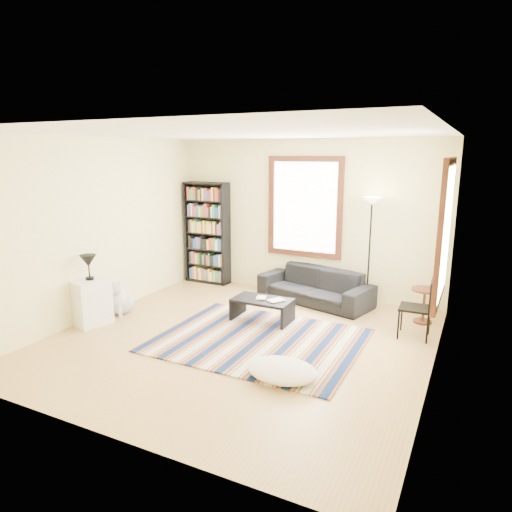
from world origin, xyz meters
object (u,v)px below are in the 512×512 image
at_px(coffee_table, 262,310).
at_px(floor_cushion, 282,370).
at_px(sofa, 315,286).
at_px(folding_chair, 415,308).
at_px(floor_lamp, 369,254).
at_px(bookshelf, 207,233).
at_px(side_table, 424,306).
at_px(white_cabinet, 92,302).
at_px(dog, 121,297).

distance_m(coffee_table, floor_cushion, 1.86).
bearing_deg(sofa, coffee_table, -93.10).
relative_size(floor_cushion, folding_chair, 0.97).
bearing_deg(coffee_table, folding_chair, 10.16).
distance_m(floor_cushion, floor_lamp, 3.06).
bearing_deg(floor_lamp, floor_cushion, -95.72).
bearing_deg(bookshelf, floor_lamp, -3.00).
xyz_separation_m(bookshelf, coffee_table, (1.95, -1.53, -0.82)).
height_order(coffee_table, side_table, side_table).
relative_size(sofa, folding_chair, 2.32).
relative_size(bookshelf, floor_lamp, 1.08).
relative_size(coffee_table, folding_chair, 1.05).
bearing_deg(floor_cushion, folding_chair, 58.94).
bearing_deg(white_cabinet, coffee_table, 44.37).
relative_size(floor_lamp, folding_chair, 2.16).
xyz_separation_m(bookshelf, dog, (-0.25, -2.24, -0.71)).
bearing_deg(white_cabinet, floor_lamp, 51.66).
bearing_deg(white_cabinet, side_table, 42.53).
distance_m(coffee_table, dog, 2.31).
distance_m(coffee_table, floor_lamp, 2.02).
relative_size(floor_lamp, white_cabinet, 2.66).
bearing_deg(sofa, dog, -127.99).
xyz_separation_m(coffee_table, floor_lamp, (1.30, 1.36, 0.75)).
xyz_separation_m(coffee_table, white_cabinet, (-2.26, -1.25, 0.17)).
relative_size(sofa, white_cabinet, 2.85).
bearing_deg(folding_chair, white_cabinet, -161.78).
distance_m(bookshelf, folding_chair, 4.32).
relative_size(bookshelf, side_table, 3.70).
distance_m(floor_lamp, white_cabinet, 4.45).
bearing_deg(white_cabinet, floor_cushion, 9.89).
bearing_deg(coffee_table, sofa, 71.91).
bearing_deg(side_table, floor_cushion, -115.17).
bearing_deg(coffee_table, bookshelf, 141.85).
relative_size(bookshelf, folding_chair, 2.33).
xyz_separation_m(side_table, folding_chair, (-0.05, -0.66, 0.16)).
bearing_deg(folding_chair, sofa, 151.95).
distance_m(sofa, floor_cushion, 2.89).
height_order(sofa, floor_lamp, floor_lamp).
xyz_separation_m(bookshelf, side_table, (4.18, -0.48, -0.73)).
xyz_separation_m(floor_cushion, dog, (-3.20, 0.86, 0.19)).
xyz_separation_m(folding_chair, dog, (-4.38, -1.10, -0.14)).
bearing_deg(floor_cushion, coffee_table, 122.66).
distance_m(floor_cushion, folding_chair, 2.31).
xyz_separation_m(floor_cushion, folding_chair, (1.18, 1.96, 0.33)).
bearing_deg(folding_chair, floor_lamp, 130.54).
height_order(floor_lamp, white_cabinet, floor_lamp).
height_order(bookshelf, floor_cushion, bookshelf).
bearing_deg(side_table, dog, -158.36).
xyz_separation_m(floor_cushion, white_cabinet, (-3.27, 0.32, 0.25)).
bearing_deg(dog, side_table, 6.68).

